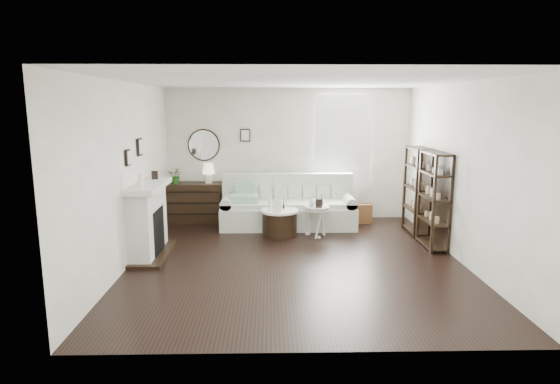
{
  "coord_description": "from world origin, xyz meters",
  "views": [
    {
      "loc": [
        -0.4,
        -6.9,
        2.35
      ],
      "look_at": [
        -0.23,
        0.8,
        0.92
      ],
      "focal_mm": 30.0,
      "sensor_mm": 36.0,
      "label": 1
    }
  ],
  "objects_px": {
    "sofa": "(288,209)",
    "pedestal_table": "(317,209)",
    "dresser": "(192,202)",
    "drum_table": "(279,222)"
  },
  "relations": [
    {
      "from": "dresser",
      "to": "pedestal_table",
      "type": "xyz_separation_m",
      "value": [
        2.44,
        -1.17,
        0.12
      ]
    },
    {
      "from": "dresser",
      "to": "pedestal_table",
      "type": "bearing_deg",
      "value": -25.66
    },
    {
      "from": "dresser",
      "to": "drum_table",
      "type": "relative_size",
      "value": 1.74
    },
    {
      "from": "pedestal_table",
      "to": "sofa",
      "type": "bearing_deg",
      "value": 122.28
    },
    {
      "from": "dresser",
      "to": "sofa",
      "type": "bearing_deg",
      "value": -11.34
    },
    {
      "from": "sofa",
      "to": "pedestal_table",
      "type": "bearing_deg",
      "value": -57.72
    },
    {
      "from": "drum_table",
      "to": "dresser",
      "type": "bearing_deg",
      "value": 148.75
    },
    {
      "from": "sofa",
      "to": "drum_table",
      "type": "xyz_separation_m",
      "value": [
        -0.18,
        -0.68,
        -0.09
      ]
    },
    {
      "from": "sofa",
      "to": "drum_table",
      "type": "distance_m",
      "value": 0.71
    },
    {
      "from": "drum_table",
      "to": "pedestal_table",
      "type": "distance_m",
      "value": 0.73
    }
  ]
}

